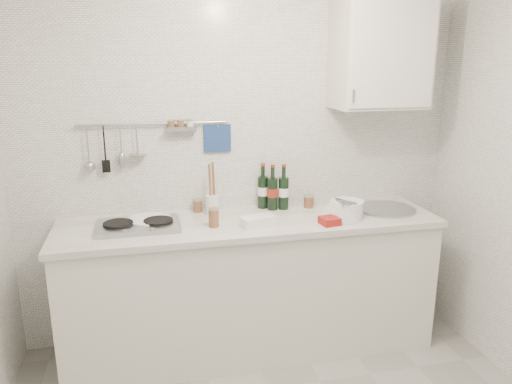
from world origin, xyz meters
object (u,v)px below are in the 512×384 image
plate_stack_hob (148,221)px  plate_stack_sink (345,210)px  utensil_crock (212,202)px  wall_cabinet (381,54)px  wine_bottles (273,187)px

plate_stack_hob → plate_stack_sink: 1.26m
plate_stack_hob → utensil_crock: utensil_crock is taller
wall_cabinet → wine_bottles: wall_cabinet is taller
wall_cabinet → utensil_crock: wall_cabinet is taller
plate_stack_sink → wall_cabinet: bearing=36.2°
plate_stack_hob → wine_bottles: wine_bottles is taller
plate_stack_sink → utensil_crock: bearing=162.1°
wall_cabinet → plate_stack_sink: (-0.29, -0.21, -0.98)m
plate_stack_hob → utensil_crock: bearing=15.1°
wall_cabinet → plate_stack_hob: size_ratio=2.51×
wall_cabinet → plate_stack_hob: wall_cabinet is taller
wall_cabinet → plate_stack_hob: 1.84m
wine_bottles → utensil_crock: 0.43m
plate_stack_hob → plate_stack_sink: bearing=-7.0°
plate_stack_hob → utensil_crock: size_ratio=0.78×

